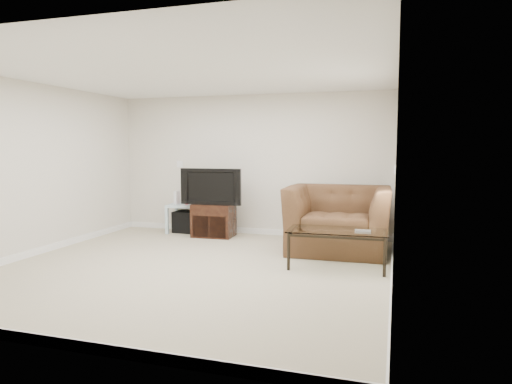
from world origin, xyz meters
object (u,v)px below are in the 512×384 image
(television, at_px, (213,186))
(side_table, at_px, (184,218))
(coffee_table, at_px, (338,248))
(tv_stand, at_px, (214,220))
(subwoofer, at_px, (187,222))
(recliner, at_px, (338,208))

(television, height_order, side_table, television)
(side_table, xyz_separation_m, coffee_table, (3.02, -1.66, -0.01))
(coffee_table, bearing_deg, television, 149.06)
(tv_stand, xyz_separation_m, side_table, (-0.68, 0.23, -0.03))
(subwoofer, bearing_deg, side_table, -140.67)
(tv_stand, bearing_deg, subwoofer, 155.87)
(tv_stand, bearing_deg, side_table, 158.61)
(subwoofer, relative_size, coffee_table, 0.32)
(side_table, bearing_deg, subwoofer, 39.33)
(side_table, height_order, coffee_table, side_table)
(tv_stand, height_order, recliner, recliner)
(tv_stand, height_order, subwoofer, tv_stand)
(side_table, bearing_deg, tv_stand, -18.66)
(television, relative_size, recliner, 0.67)
(television, bearing_deg, side_table, 157.12)
(side_table, relative_size, recliner, 0.36)
(recliner, bearing_deg, coffee_table, -84.89)
(recliner, relative_size, coffee_table, 1.19)
(subwoofer, bearing_deg, television, -23.53)
(television, xyz_separation_m, coffee_table, (2.34, -1.40, -0.65))
(subwoofer, relative_size, recliner, 0.27)
(subwoofer, xyz_separation_m, coffee_table, (2.99, -1.69, 0.06))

